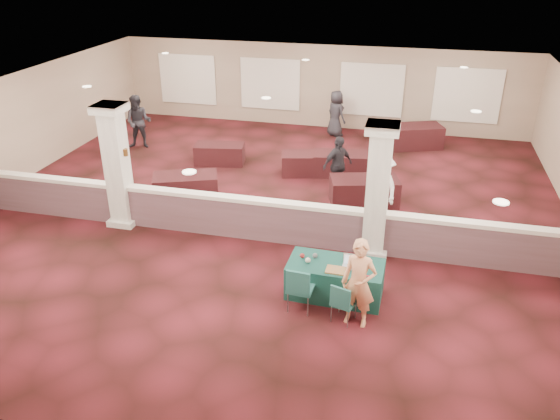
% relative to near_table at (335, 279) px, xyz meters
% --- Properties ---
extents(ground, '(16.00, 16.00, 0.00)m').
position_rel_near_table_xyz_m(ground, '(-2.38, 3.42, -0.38)').
color(ground, '#4F131A').
rests_on(ground, ground).
extents(wall_back, '(16.00, 0.04, 3.20)m').
position_rel_near_table_xyz_m(wall_back, '(-2.38, 11.42, 1.22)').
color(wall_back, gray).
rests_on(wall_back, ground).
extents(wall_front, '(16.00, 0.04, 3.20)m').
position_rel_near_table_xyz_m(wall_front, '(-2.38, -4.58, 1.22)').
color(wall_front, gray).
rests_on(wall_front, ground).
extents(wall_left, '(0.04, 16.00, 3.20)m').
position_rel_near_table_xyz_m(wall_left, '(-10.38, 3.42, 1.22)').
color(wall_left, gray).
rests_on(wall_left, ground).
extents(ceiling, '(16.00, 16.00, 0.02)m').
position_rel_near_table_xyz_m(ceiling, '(-2.38, 3.42, 2.82)').
color(ceiling, silver).
rests_on(ceiling, wall_back).
extents(partition_wall, '(15.60, 0.28, 1.10)m').
position_rel_near_table_xyz_m(partition_wall, '(-2.38, 1.92, 0.19)').
color(partition_wall, brown).
rests_on(partition_wall, ground).
extents(column_left, '(0.72, 0.72, 3.20)m').
position_rel_near_table_xyz_m(column_left, '(-5.88, 1.92, 1.26)').
color(column_left, beige).
rests_on(column_left, ground).
extents(column_right, '(0.72, 0.72, 3.20)m').
position_rel_near_table_xyz_m(column_right, '(0.62, 1.92, 1.26)').
color(column_right, beige).
rests_on(column_right, ground).
extents(sconce_left, '(0.12, 0.12, 0.18)m').
position_rel_near_table_xyz_m(sconce_left, '(-6.16, 1.92, 1.62)').
color(sconce_left, brown).
rests_on(sconce_left, column_left).
extents(sconce_right, '(0.12, 0.12, 0.18)m').
position_rel_near_table_xyz_m(sconce_right, '(-5.60, 1.92, 1.62)').
color(sconce_right, brown).
rests_on(sconce_right, column_left).
extents(near_table, '(1.98, 1.03, 0.75)m').
position_rel_near_table_xyz_m(near_table, '(0.00, 0.00, 0.00)').
color(near_table, '#103C39').
rests_on(near_table, ground).
extents(conf_chair_main, '(0.54, 0.54, 0.86)m').
position_rel_near_table_xyz_m(conf_chair_main, '(0.27, -0.89, 0.13)').
color(conf_chair_main, '#1E5856').
rests_on(conf_chair_main, ground).
extents(conf_chair_side, '(0.54, 0.54, 1.00)m').
position_rel_near_table_xyz_m(conf_chair_side, '(-0.60, -0.73, 0.22)').
color(conf_chair_side, '#1E5856').
rests_on(conf_chair_side, ground).
extents(woman, '(0.71, 0.52, 1.82)m').
position_rel_near_table_xyz_m(woman, '(0.55, -0.84, 0.53)').
color(woman, '#E69264').
rests_on(woman, ground).
extents(far_table_front_left, '(2.01, 1.51, 0.73)m').
position_rel_near_table_xyz_m(far_table_front_left, '(-4.88, 3.72, -0.01)').
color(far_table_front_left, black).
rests_on(far_table_front_left, ground).
extents(far_table_front_center, '(1.82, 1.21, 0.68)m').
position_rel_near_table_xyz_m(far_table_front_center, '(-1.84, 6.42, -0.04)').
color(far_table_front_center, black).
rests_on(far_table_front_center, ground).
extents(far_table_front_right, '(2.05, 1.40, 0.76)m').
position_rel_near_table_xyz_m(far_table_front_right, '(0.12, 4.61, 0.00)').
color(far_table_front_right, black).
rests_on(far_table_front_right, ground).
extents(far_table_back_left, '(1.73, 1.07, 0.65)m').
position_rel_near_table_xyz_m(far_table_back_left, '(-4.88, 6.62, -0.05)').
color(far_table_back_left, black).
rests_on(far_table_back_left, ground).
extents(far_table_back_center, '(1.85, 1.13, 0.71)m').
position_rel_near_table_xyz_m(far_table_back_center, '(-0.82, 6.62, -0.02)').
color(far_table_back_center, black).
rests_on(far_table_back_center, ground).
extents(far_table_back_right, '(2.20, 1.63, 0.80)m').
position_rel_near_table_xyz_m(far_table_back_right, '(1.34, 9.78, 0.03)').
color(far_table_back_right, black).
rests_on(far_table_back_right, ground).
extents(attendee_a, '(0.99, 0.68, 1.90)m').
position_rel_near_table_xyz_m(attendee_a, '(-8.16, 7.42, 0.57)').
color(attendee_a, black).
rests_on(attendee_a, ground).
extents(attendee_b, '(1.09, 1.19, 1.74)m').
position_rel_near_table_xyz_m(attendee_b, '(0.62, 3.99, 0.49)').
color(attendee_b, silver).
rests_on(attendee_b, ground).
extents(attendee_c, '(1.06, 1.07, 1.74)m').
position_rel_near_table_xyz_m(attendee_c, '(-0.73, 5.17, 0.49)').
color(attendee_c, black).
rests_on(attendee_c, ground).
extents(attendee_d, '(0.94, 0.91, 1.73)m').
position_rel_near_table_xyz_m(attendee_d, '(-1.57, 10.42, 0.49)').
color(attendee_d, black).
rests_on(attendee_d, ground).
extents(laptop_base, '(0.35, 0.25, 0.02)m').
position_rel_near_table_xyz_m(laptop_base, '(0.31, -0.06, 0.39)').
color(laptop_base, silver).
rests_on(laptop_base, near_table).
extents(laptop_screen, '(0.34, 0.02, 0.23)m').
position_rel_near_table_xyz_m(laptop_screen, '(0.31, 0.06, 0.51)').
color(laptop_screen, silver).
rests_on(laptop_screen, near_table).
extents(screen_glow, '(0.31, 0.01, 0.20)m').
position_rel_near_table_xyz_m(screen_glow, '(0.31, 0.05, 0.49)').
color(screen_glow, silver).
rests_on(screen_glow, near_table).
extents(knitting, '(0.42, 0.32, 0.03)m').
position_rel_near_table_xyz_m(knitting, '(0.04, -0.26, 0.39)').
color(knitting, '#C5751F').
rests_on(knitting, near_table).
extents(yarn_cream, '(0.11, 0.11, 0.11)m').
position_rel_near_table_xyz_m(yarn_cream, '(-0.57, -0.09, 0.43)').
color(yarn_cream, beige).
rests_on(yarn_cream, near_table).
extents(yarn_red, '(0.10, 0.10, 0.10)m').
position_rel_near_table_xyz_m(yarn_red, '(-0.72, 0.07, 0.43)').
color(yarn_red, maroon).
rests_on(yarn_red, near_table).
extents(yarn_grey, '(0.11, 0.11, 0.11)m').
position_rel_near_table_xyz_m(yarn_grey, '(-0.46, 0.14, 0.43)').
color(yarn_grey, '#49494E').
rests_on(yarn_grey, near_table).
extents(scissors, '(0.12, 0.03, 0.01)m').
position_rel_near_table_xyz_m(scissors, '(0.66, -0.31, 0.38)').
color(scissors, red).
rests_on(scissors, near_table).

